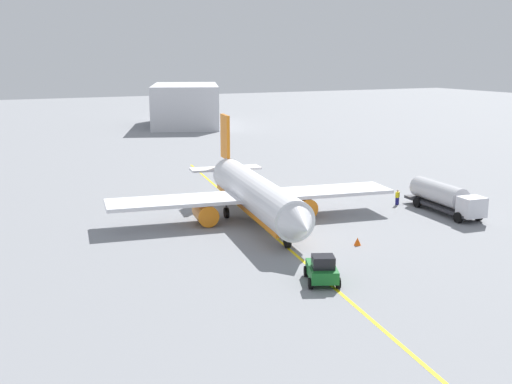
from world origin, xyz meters
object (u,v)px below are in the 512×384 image
at_px(airplane, 255,194).
at_px(refueling_worker, 397,198).
at_px(fuel_tanker, 445,197).
at_px(safety_cone_nose, 357,241).
at_px(pushback_tug, 322,270).

distance_m(airplane, refueling_worker, 17.44).
bearing_deg(airplane, fuel_tanker, 72.46).
distance_m(refueling_worker, safety_cone_nose, 16.82).
height_order(airplane, refueling_worker, airplane).
relative_size(fuel_tanker, pushback_tug, 2.72).
bearing_deg(fuel_tanker, safety_cone_nose, -69.09).
distance_m(pushback_tug, safety_cone_nose, 10.17).
xyz_separation_m(pushback_tug, safety_cone_nose, (-6.59, 7.71, -0.66)).
height_order(fuel_tanker, pushback_tug, fuel_tanker).
bearing_deg(refueling_worker, pushback_tug, -49.70).
bearing_deg(safety_cone_nose, fuel_tanker, 110.91).
xyz_separation_m(refueling_worker, safety_cone_nose, (10.85, -12.85, -0.47)).
bearing_deg(refueling_worker, fuel_tanker, 23.03).
xyz_separation_m(airplane, refueling_worker, (1.05, 17.31, -1.82)).
bearing_deg(refueling_worker, safety_cone_nose, -49.84).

